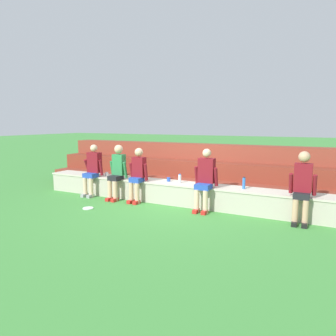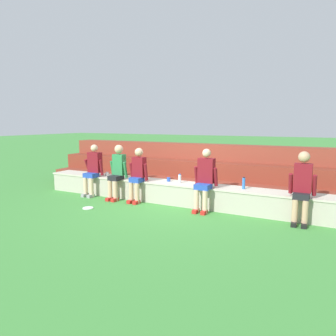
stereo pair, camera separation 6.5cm
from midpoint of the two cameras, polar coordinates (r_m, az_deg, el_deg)
The scene contains 14 objects.
ground_plane at distance 7.54m, azimuth 0.30°, elevation -6.90°, with size 80.00×80.00×0.00m, color #428E3D.
stone_seating_wall at distance 7.73m, azimuth 1.31°, elevation -4.41°, with size 7.64×0.63×0.52m.
brick_bleachers at distance 9.10m, azimuth 5.68°, elevation -0.92°, with size 9.26×1.70×1.35m.
person_far_left at distance 8.69m, azimuth -13.41°, elevation -0.07°, with size 0.55×0.54×1.39m.
person_left_of_center at distance 8.14m, azimuth -9.07°, elevation -0.40°, with size 0.49×0.57×1.41m.
person_center at distance 7.79m, azimuth -5.36°, elevation -0.98°, with size 0.50×0.50×1.36m.
person_right_of_center at distance 7.02m, azimuth 7.02°, elevation -1.88°, with size 0.54×0.57×1.40m.
person_far_right at distance 6.60m, azimuth 23.67°, elevation -2.94°, with size 0.51×0.50×1.43m.
water_bottle_near_left at distance 8.20m, azimuth -5.99°, elevation -1.13°, with size 0.06×0.06×0.25m.
water_bottle_near_right at distance 7.60m, azimuth 2.42°, elevation -1.96°, with size 0.07×0.07×0.22m.
water_bottle_mid_right at distance 7.10m, azimuth 13.99°, elevation -2.73°, with size 0.07×0.07×0.27m.
plastic_cup_middle at distance 7.78m, azimuth 0.35°, elevation -2.11°, with size 0.09×0.09×0.10m, color blue.
plastic_cup_right_end at distance 8.73m, azimuth -10.89°, elevation -1.11°, with size 0.09×0.09×0.10m, color white.
frisbee at distance 7.52m, azimuth -14.24°, elevation -7.14°, with size 0.25×0.25×0.02m, color white.
Camera 2 is at (3.34, -6.47, 1.98)m, focal length 33.19 mm.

